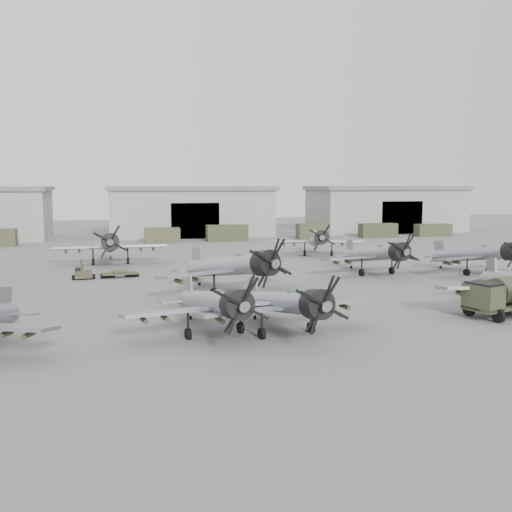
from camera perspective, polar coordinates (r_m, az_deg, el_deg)
The scene contains 18 objects.
ground at distance 42.87m, azimuth 3.89°, elevation -5.19°, with size 220.00×220.00×0.00m, color slate.
hangar_center at distance 102.75m, azimuth -6.60°, elevation 4.52°, with size 29.00×14.80×8.70m.
hangar_right at distance 113.88m, azimuth 12.80°, elevation 4.65°, with size 29.00×14.80×8.70m.
support_truck_3 at distance 90.50m, azimuth -9.36°, elevation 2.06°, with size 5.45×2.20×2.31m, color #48482F.
support_truck_4 at distance 91.84m, azimuth -2.92°, elevation 2.31°, with size 6.61×2.20×2.59m, color #3C3F29.
support_truck_5 at distance 95.64m, azimuth 5.71°, elevation 2.48°, with size 5.32×2.20×2.58m, color #40442C.
support_truck_6 at distance 100.19m, azimuth 12.10°, elevation 2.52°, with size 6.50×2.20×2.39m, color #3B3E28.
support_truck_7 at distance 105.21m, azimuth 17.28°, elevation 2.49°, with size 6.39×2.20×2.11m, color #41432C.
aircraft_near_1 at distance 34.59m, azimuth 3.22°, elevation -4.73°, with size 11.35×10.22×4.51m.
aircraft_mid_1 at distance 47.13m, azimuth -2.08°, elevation -1.02°, with size 13.11×11.88×5.36m.
aircraft_mid_2 at distance 58.71m, azimuth 12.11°, elevation 0.20°, with size 12.01×10.81×4.77m.
aircraft_mid_3 at distance 62.27m, azimuth 21.49°, elevation 0.21°, with size 11.65×10.49×4.66m.
aircraft_far_0 at distance 66.88m, azimuth -14.37°, elevation 1.12°, with size 12.70×11.43×5.11m.
aircraft_far_1 at distance 73.25m, azimuth 6.26°, elevation 1.64°, with size 11.57×10.42×4.60m.
aircraft_extra_877 at distance 34.56m, azimuth -4.09°, elevation -4.75°, with size 11.35×10.22×4.51m.
fuel_tanker at distance 43.92m, azimuth 23.85°, elevation -3.40°, with size 7.51×4.74×2.75m.
tug_trailer at distance 57.67m, azimuth -15.57°, elevation -1.76°, with size 6.05×1.63×1.20m.
ground_crew at distance 60.81m, azimuth -17.03°, elevation -1.04°, with size 0.57×0.37×1.56m, color #3E442D.
Camera 1 is at (-12.71, -39.89, 9.25)m, focal length 40.00 mm.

